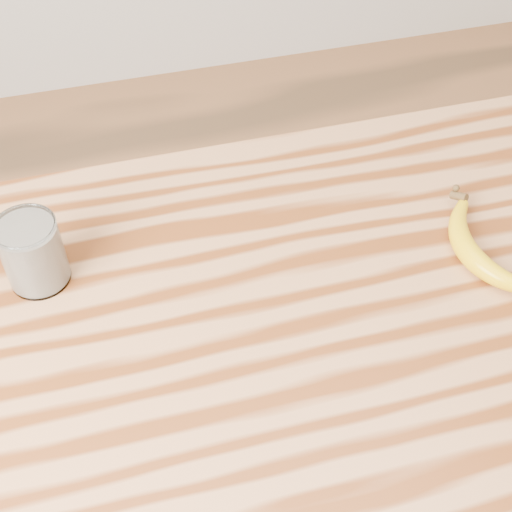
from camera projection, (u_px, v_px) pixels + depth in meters
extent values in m
cube|color=#AB7347|center=(270.00, 338.00, 0.98)|extent=(1.20, 0.80, 0.04)
cylinder|color=brown|center=(454.00, 285.00, 1.62)|extent=(0.06, 0.06, 0.86)
cylinder|color=white|center=(33.00, 253.00, 0.98)|extent=(0.09, 0.09, 0.11)
torus|color=white|center=(23.00, 226.00, 0.94)|extent=(0.09, 0.09, 0.00)
cylinder|color=white|center=(33.00, 254.00, 0.98)|extent=(0.08, 0.08, 0.10)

